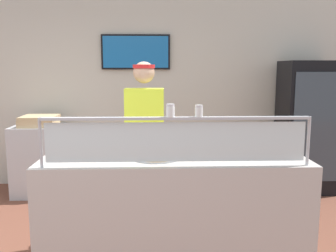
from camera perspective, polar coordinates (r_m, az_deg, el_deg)
The scene contains 12 objects.
ground_plane at distance 4.01m, azimuth 0.44°, elevation -15.97°, with size 12.00×12.00×0.00m, color brown.
shop_rear_unit at distance 5.34m, azimuth -0.38°, elevation 5.39°, with size 6.63×0.13×2.70m.
serving_counter at distance 3.22m, azimuth 0.95°, elevation -13.22°, with size 2.23×0.68×0.95m, color #BCB7B2.
sneeze_guard at distance 2.74m, azimuth 1.29°, elevation -1.34°, with size 2.05×0.06×0.38m.
pizza_tray at distance 3.07m, azimuth -1.81°, elevation -4.67°, with size 0.44×0.44×0.04m.
pizza_server at distance 3.04m, azimuth -0.93°, elevation -4.35°, with size 0.07×0.28×0.01m, color #ADAFB7.
parmesan_shaker at distance 2.71m, azimuth 0.39°, elevation 2.32°, with size 0.06×0.06×0.10m.
pepper_flake_shaker at distance 2.73m, azimuth 4.86°, elevation 2.25°, with size 0.06×0.06×0.09m.
worker_figure at distance 3.63m, azimuth -3.62°, elevation -1.93°, with size 0.41×0.50×1.76m.
drink_fridge at distance 5.37m, azimuth 21.05°, elevation -0.12°, with size 0.74×0.61×1.80m.
prep_shelf at distance 5.22m, azimuth -19.24°, elevation -5.07°, with size 0.70×0.55×0.94m, color #B7BABF.
pizza_box_stack at distance 5.12m, azimuth -19.52°, elevation 0.78°, with size 0.48×0.47×0.14m.
Camera 1 is at (0.96, -2.63, 1.69)m, focal length 38.87 mm.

